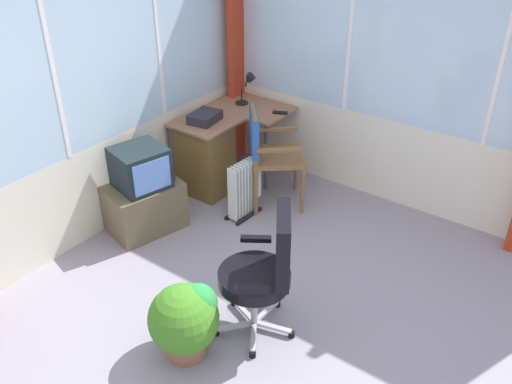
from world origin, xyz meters
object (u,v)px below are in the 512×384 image
object	(u,v)px
desk	(207,154)
potted_plant	(186,319)
office_chair	(266,267)
tv_remote	(280,113)
tv_on_stand	(144,194)
desk_lamp	(250,83)
wooden_armchair	(264,145)
paper_tray	(205,117)
space_heater	(245,189)

from	to	relation	value
desk	potted_plant	distance (m)	2.20
desk	office_chair	xyz separation A→B (m)	(-1.27, -1.60, 0.16)
tv_remote	desk	bearing A→B (deg)	116.47
desk	office_chair	distance (m)	2.05
potted_plant	tv_remote	bearing A→B (deg)	19.52
tv_on_stand	potted_plant	world-z (taller)	tv_on_stand
desk_lamp	wooden_armchair	size ratio (longest dim) A/B	0.34
paper_tray	space_heater	bearing A→B (deg)	-106.05
desk_lamp	potted_plant	bearing A→B (deg)	-152.68
office_chair	tv_remote	bearing A→B (deg)	31.28
tv_on_stand	space_heater	size ratio (longest dim) A/B	1.46
desk_lamp	wooden_armchair	bearing A→B (deg)	-133.89
wooden_armchair	potted_plant	distance (m)	2.03
tv_remote	potted_plant	size ratio (longest dim) A/B	0.28
paper_tray	space_heater	size ratio (longest dim) A/B	0.54
desk	potted_plant	size ratio (longest dim) A/B	2.06
wooden_armchair	space_heater	size ratio (longest dim) A/B	1.74
tv_remote	office_chair	distance (m)	2.19
space_heater	potted_plant	world-z (taller)	space_heater
office_chair	wooden_armchair	bearing A→B (deg)	35.44
tv_remote	tv_on_stand	size ratio (longest dim) A/B	0.19
wooden_armchair	office_chair	xyz separation A→B (m)	(-1.39, -0.99, -0.07)
office_chair	potted_plant	size ratio (longest dim) A/B	1.80
wooden_armchair	office_chair	world-z (taller)	office_chair
desk	space_heater	xyz separation A→B (m)	(-0.16, -0.59, -0.11)
paper_tray	wooden_armchair	world-z (taller)	wooden_armchair
tv_remote	wooden_armchair	world-z (taller)	wooden_armchair
tv_remote	space_heater	size ratio (longest dim) A/B	0.27
office_chair	tv_on_stand	bearing A→B (deg)	75.95
wooden_armchair	tv_on_stand	world-z (taller)	wooden_armchair
paper_tray	desk	bearing A→B (deg)	-121.51
desk_lamp	office_chair	world-z (taller)	desk_lamp
desk_lamp	office_chair	distance (m)	2.50
desk_lamp	tv_on_stand	world-z (taller)	desk_lamp
desk_lamp	desk	bearing A→B (deg)	175.61
desk_lamp	tv_remote	distance (m)	0.46
tv_remote	wooden_armchair	distance (m)	0.51
desk	potted_plant	xyz separation A→B (m)	(-1.77, -1.30, -0.09)
desk_lamp	space_heater	bearing A→B (deg)	-146.58
wooden_armchair	space_heater	world-z (taller)	wooden_armchair
paper_tray	office_chair	world-z (taller)	office_chair
tv_remote	paper_tray	bearing A→B (deg)	115.01
paper_tray	tv_on_stand	distance (m)	0.98
desk	tv_on_stand	bearing A→B (deg)	179.95
desk	wooden_armchair	distance (m)	0.66
tv_remote	tv_on_stand	distance (m)	1.59
desk	wooden_armchair	size ratio (longest dim) A/B	1.16
desk	wooden_armchair	bearing A→B (deg)	-79.40
desk_lamp	potted_plant	size ratio (longest dim) A/B	0.60
desk	space_heater	bearing A→B (deg)	-105.57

